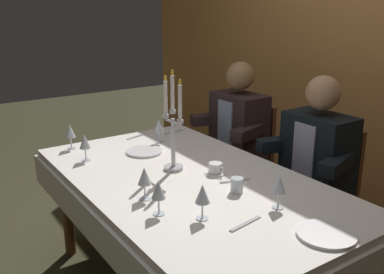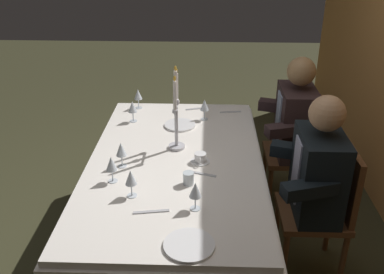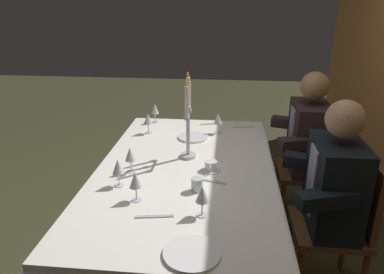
# 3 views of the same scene
# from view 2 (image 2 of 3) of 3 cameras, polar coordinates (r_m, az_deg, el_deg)

# --- Properties ---
(ground_plane) EXTENTS (12.00, 12.00, 0.00)m
(ground_plane) POSITION_cam_2_polar(r_m,az_deg,el_deg) (3.21, -2.01, -14.58)
(ground_plane) COLOR #393821
(dining_table) EXTENTS (1.94, 1.14, 0.74)m
(dining_table) POSITION_cam_2_polar(r_m,az_deg,el_deg) (2.84, -2.21, -5.09)
(dining_table) COLOR white
(dining_table) RESTS_ON ground_plane
(candelabra) EXTENTS (0.19, 0.11, 0.57)m
(candelabra) POSITION_cam_2_polar(r_m,az_deg,el_deg) (2.82, -2.10, 2.75)
(candelabra) COLOR silver
(candelabra) RESTS_ON dining_table
(dinner_plate_0) EXTENTS (0.23, 0.23, 0.01)m
(dinner_plate_0) POSITION_cam_2_polar(r_m,az_deg,el_deg) (3.23, -1.51, 1.59)
(dinner_plate_0) COLOR white
(dinner_plate_0) RESTS_ON dining_table
(dinner_plate_1) EXTENTS (0.24, 0.24, 0.01)m
(dinner_plate_1) POSITION_cam_2_polar(r_m,az_deg,el_deg) (2.09, -0.38, -14.03)
(dinner_plate_1) COLOR white
(dinner_plate_1) RESTS_ON dining_table
(wine_glass_0) EXTENTS (0.07, 0.07, 0.16)m
(wine_glass_0) POSITION_cam_2_polar(r_m,az_deg,el_deg) (3.29, -7.83, 3.91)
(wine_glass_0) COLOR silver
(wine_glass_0) RESTS_ON dining_table
(wine_glass_1) EXTENTS (0.07, 0.07, 0.16)m
(wine_glass_1) POSITION_cam_2_polar(r_m,az_deg,el_deg) (2.27, 0.44, -7.08)
(wine_glass_1) COLOR silver
(wine_glass_1) RESTS_ON dining_table
(wine_glass_2) EXTENTS (0.07, 0.07, 0.16)m
(wine_glass_2) POSITION_cam_2_polar(r_m,az_deg,el_deg) (3.30, 1.65, 4.15)
(wine_glass_2) COLOR silver
(wine_glass_2) RESTS_ON dining_table
(wine_glass_3) EXTENTS (0.07, 0.07, 0.16)m
(wine_glass_3) POSITION_cam_2_polar(r_m,az_deg,el_deg) (3.54, -7.11, 5.53)
(wine_glass_3) COLOR silver
(wine_glass_3) RESTS_ON dining_table
(wine_glass_4) EXTENTS (0.07, 0.07, 0.16)m
(wine_glass_4) POSITION_cam_2_polar(r_m,az_deg,el_deg) (2.39, -8.06, -5.40)
(wine_glass_4) COLOR silver
(wine_glass_4) RESTS_ON dining_table
(wine_glass_5) EXTENTS (0.07, 0.07, 0.16)m
(wine_glass_5) POSITION_cam_2_polar(r_m,az_deg,el_deg) (2.68, -9.31, -1.70)
(wine_glass_5) COLOR silver
(wine_glass_5) RESTS_ON dining_table
(wine_glass_6) EXTENTS (0.07, 0.07, 0.16)m
(wine_glass_6) POSITION_cam_2_polar(r_m,az_deg,el_deg) (2.54, -10.56, -3.55)
(wine_glass_6) COLOR silver
(wine_glass_6) RESTS_ON dining_table
(water_tumbler_0) EXTENTS (0.06, 0.06, 0.08)m
(water_tumbler_0) POSITION_cam_2_polar(r_m,az_deg,el_deg) (2.51, -0.47, -5.46)
(water_tumbler_0) COLOR silver
(water_tumbler_0) RESTS_ON dining_table
(coffee_cup_0) EXTENTS (0.13, 0.12, 0.06)m
(coffee_cup_0) POSITION_cam_2_polar(r_m,az_deg,el_deg) (2.74, 1.10, -2.81)
(coffee_cup_0) COLOR white
(coffee_cup_0) RESTS_ON dining_table
(fork_0) EXTENTS (0.07, 0.17, 0.01)m
(fork_0) POSITION_cam_2_polar(r_m,az_deg,el_deg) (2.62, 1.39, -4.86)
(fork_0) COLOR #B7B7BC
(fork_0) RESTS_ON dining_table
(fork_1) EXTENTS (0.07, 0.17, 0.01)m
(fork_1) POSITION_cam_2_polar(r_m,az_deg,el_deg) (3.53, 0.55, 3.75)
(fork_1) COLOR #B7B7BC
(fork_1) RESTS_ON dining_table
(knife_2) EXTENTS (0.05, 0.19, 0.01)m
(knife_2) POSITION_cam_2_polar(r_m,az_deg,el_deg) (2.32, -5.38, -9.75)
(knife_2) COLOR #B7B7BC
(knife_2) RESTS_ON dining_table
(fork_3) EXTENTS (0.04, 0.17, 0.01)m
(fork_3) POSITION_cam_2_polar(r_m,az_deg,el_deg) (3.48, 5.09, 3.30)
(fork_3) COLOR #B7B7BC
(fork_3) RESTS_ON dining_table
(seated_diner_0) EXTENTS (0.63, 0.48, 1.24)m
(seated_diner_0) POSITION_cam_2_polar(r_m,az_deg,el_deg) (3.41, 13.57, 1.99)
(seated_diner_0) COLOR brown
(seated_diner_0) RESTS_ON ground_plane
(seated_diner_1) EXTENTS (0.63, 0.48, 1.24)m
(seated_diner_1) POSITION_cam_2_polar(r_m,az_deg,el_deg) (2.75, 16.37, -4.68)
(seated_diner_1) COLOR brown
(seated_diner_1) RESTS_ON ground_plane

